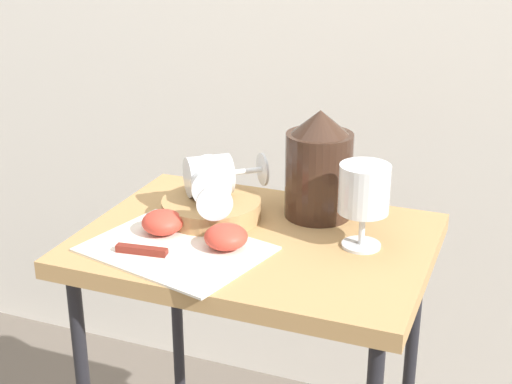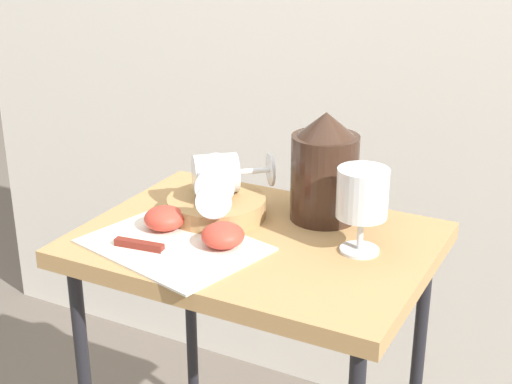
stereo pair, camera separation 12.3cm
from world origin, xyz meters
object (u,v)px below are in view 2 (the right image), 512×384
object	(u,v)px
basket_tray	(217,207)
apple_half_right	(223,235)
wine_glass_tipped_far	(218,173)
knife	(156,248)
apple_half_left	(165,218)
wine_glass_tipped_near	(215,180)
wine_glass_upright	(362,198)
pitcher	(325,176)
table	(256,278)

from	to	relation	value
basket_tray	apple_half_right	bearing A→B (deg)	-55.27
wine_glass_tipped_far	knife	size ratio (longest dim) A/B	0.73
wine_glass_tipped_far	apple_half_left	xyz separation A→B (m)	(-0.04, -0.12, -0.05)
basket_tray	knife	bearing A→B (deg)	-93.51
wine_glass_tipped_near	apple_half_left	bearing A→B (deg)	-116.35
apple_half_left	knife	world-z (taller)	apple_half_left
apple_half_left	apple_half_right	world-z (taller)	same
apple_half_left	basket_tray	bearing A→B (deg)	63.78
wine_glass_upright	apple_half_right	world-z (taller)	wine_glass_upright
pitcher	wine_glass_upright	xyz separation A→B (m)	(0.10, -0.10, 0.01)
pitcher	wine_glass_tipped_far	xyz separation A→B (m)	(-0.18, -0.05, -0.01)
wine_glass_tipped_near	table	bearing A→B (deg)	-22.03
wine_glass_tipped_far	knife	xyz separation A→B (m)	(-0.00, -0.20, -0.06)
basket_tray	wine_glass_upright	bearing A→B (deg)	-3.47
wine_glass_tipped_near	apple_half_left	world-z (taller)	wine_glass_tipped_near
apple_half_right	basket_tray	bearing A→B (deg)	124.73
wine_glass_upright	apple_half_right	size ratio (longest dim) A/B	2.00
basket_tray	apple_half_right	xyz separation A→B (m)	(0.08, -0.11, 0.01)
basket_tray	pitcher	size ratio (longest dim) A/B	0.90
wine_glass_upright	wine_glass_tipped_far	bearing A→B (deg)	171.46
pitcher	apple_half_left	world-z (taller)	pitcher
pitcher	wine_glass_tipped_far	bearing A→B (deg)	-163.32
table	basket_tray	xyz separation A→B (m)	(-0.10, 0.04, 0.10)
basket_tray	wine_glass_upright	world-z (taller)	wine_glass_upright
table	knife	bearing A→B (deg)	-130.57
basket_tray	table	bearing A→B (deg)	-22.90
table	apple_half_right	bearing A→B (deg)	-111.39
table	knife	distance (m)	0.19
basket_tray	wine_glass_tipped_far	world-z (taller)	wine_glass_tipped_far
basket_tray	pitcher	xyz separation A→B (m)	(0.17, 0.08, 0.06)
knife	apple_half_right	bearing A→B (deg)	36.93
wine_glass_tipped_far	apple_half_left	world-z (taller)	wine_glass_tipped_far
table	apple_half_left	size ratio (longest dim) A/B	10.29
basket_tray	apple_half_left	size ratio (longest dim) A/B	2.49
pitcher	wine_glass_upright	bearing A→B (deg)	-43.44
table	wine_glass_tipped_near	xyz separation A→B (m)	(-0.10, 0.04, 0.15)
basket_tray	pitcher	distance (m)	0.20
pitcher	basket_tray	bearing A→B (deg)	-154.83
wine_glass_tipped_far	apple_half_right	bearing A→B (deg)	-57.58
wine_glass_upright	table	bearing A→B (deg)	-171.45
wine_glass_tipped_near	knife	size ratio (longest dim) A/B	0.79
knife	apple_half_left	bearing A→B (deg)	114.34
apple_half_right	knife	distance (m)	0.11
apple_half_left	apple_half_right	size ratio (longest dim) A/B	1.00
wine_glass_tipped_near	knife	world-z (taller)	wine_glass_tipped_near
basket_tray	knife	size ratio (longest dim) A/B	0.85
pitcher	wine_glass_tipped_far	size ratio (longest dim) A/B	1.28
wine_glass_tipped_far	basket_tray	bearing A→B (deg)	-68.51
knife	basket_tray	bearing A→B (deg)	86.49
basket_tray	wine_glass_tipped_near	world-z (taller)	wine_glass_tipped_near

